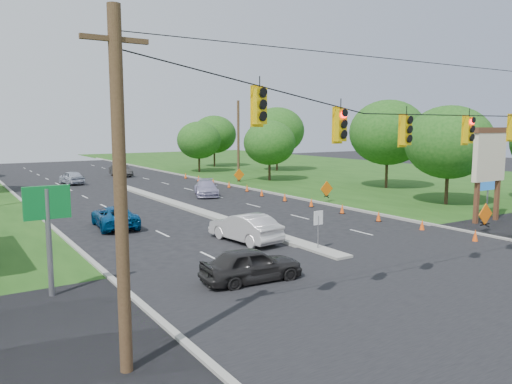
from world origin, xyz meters
TOP-DOWN VIEW (x-y plane):
  - ground at (0.00, 0.00)m, footprint 160.00×160.00m
  - grass_right at (30.00, 20.00)m, footprint 40.00×160.00m
  - cross_street at (0.00, 0.00)m, footprint 160.00×14.00m
  - curb_left at (-10.10, 30.00)m, footprint 0.25×110.00m
  - curb_right at (10.10, 30.00)m, footprint 0.25×110.00m
  - median at (0.00, 21.00)m, footprint 1.00×34.00m
  - median_sign at (0.00, 6.00)m, footprint 0.55×0.06m
  - signal_span at (-0.05, -1.00)m, footprint 25.60×0.32m
  - utility_pole_far_right at (12.50, 35.00)m, footprint 0.28×0.28m
  - pylon_sign at (14.31, 6.20)m, footprint 5.90×2.30m
  - cone_0 at (8.42, 3.00)m, footprint 0.32×0.32m
  - cone_1 at (8.42, 6.50)m, footprint 0.32×0.32m
  - cone_2 at (8.42, 10.00)m, footprint 0.32×0.32m
  - cone_3 at (8.42, 13.50)m, footprint 0.32×0.32m
  - cone_4 at (8.42, 17.00)m, footprint 0.32×0.32m
  - cone_5 at (8.42, 20.50)m, footprint 0.32×0.32m
  - cone_6 at (8.42, 24.00)m, footprint 0.32×0.32m
  - cone_7 at (9.02, 27.50)m, footprint 0.32×0.32m
  - cone_8 at (9.02, 31.00)m, footprint 0.32×0.32m
  - cone_9 at (9.02, 34.50)m, footprint 0.32×0.32m
  - cone_10 at (9.02, 38.00)m, footprint 0.32×0.32m
  - cone_11 at (9.02, 41.50)m, footprint 0.32×0.32m
  - work_sign_0 at (10.80, 4.00)m, footprint 1.27×0.58m
  - work_sign_1 at (10.80, 18.00)m, footprint 1.27×0.58m
  - work_sign_2 at (10.80, 32.00)m, footprint 1.27×0.58m
  - tree_7 at (18.00, 12.00)m, footprint 6.72×6.72m
  - tree_8 at (22.00, 22.00)m, footprint 7.56×7.56m
  - tree_9 at (16.00, 34.00)m, footprint 5.88×5.88m
  - tree_10 at (24.00, 44.00)m, footprint 7.56×7.56m
  - tree_11 at (20.00, 55.00)m, footprint 6.72×6.72m
  - tree_12 at (14.00, 48.00)m, footprint 5.88×5.88m
  - black_sedan at (-5.39, 3.61)m, footprint 4.26×1.95m
  - white_sedan at (-1.95, 9.79)m, footprint 2.21×4.86m
  - blue_pickup at (-6.75, 17.35)m, footprint 2.71×5.07m
  - silver_car_far at (4.42, 27.00)m, footprint 3.59×5.16m
  - silver_car_oncoming at (-3.73, 42.85)m, footprint 2.16×4.41m
  - dark_car_receding at (3.34, 48.26)m, footprint 1.82×4.52m

SIDE VIEW (x-z plane):
  - ground at x=0.00m, z-range 0.00..0.00m
  - grass_right at x=30.00m, z-range -0.03..0.03m
  - cross_street at x=0.00m, z-range -0.01..0.01m
  - curb_left at x=-10.10m, z-range -0.08..0.08m
  - curb_right at x=10.10m, z-range -0.08..0.08m
  - median at x=0.00m, z-range -0.09..0.09m
  - cone_0 at x=8.42m, z-range 0.00..0.70m
  - cone_1 at x=8.42m, z-range 0.00..0.70m
  - cone_2 at x=8.42m, z-range 0.00..0.70m
  - cone_3 at x=8.42m, z-range 0.00..0.70m
  - cone_4 at x=8.42m, z-range 0.00..0.70m
  - cone_5 at x=8.42m, z-range 0.00..0.70m
  - cone_6 at x=8.42m, z-range 0.00..0.70m
  - cone_7 at x=9.02m, z-range 0.00..0.70m
  - cone_8 at x=9.02m, z-range 0.00..0.70m
  - cone_9 at x=9.02m, z-range 0.00..0.70m
  - cone_10 at x=9.02m, z-range 0.00..0.70m
  - cone_11 at x=9.02m, z-range 0.00..0.70m
  - blue_pickup at x=-6.75m, z-range 0.00..1.36m
  - silver_car_far at x=4.42m, z-range 0.00..1.39m
  - black_sedan at x=-5.39m, z-range 0.00..1.42m
  - silver_car_oncoming at x=-3.73m, z-range 0.00..1.45m
  - dark_car_receding at x=3.34m, z-range 0.00..1.46m
  - white_sedan at x=-1.95m, z-range 0.00..1.54m
  - work_sign_0 at x=10.80m, z-range 0.41..1.78m
  - work_sign_1 at x=10.80m, z-range 0.41..1.78m
  - work_sign_2 at x=10.80m, z-range 0.41..1.78m
  - median_sign at x=0.00m, z-range 0.44..2.49m
  - pylon_sign at x=14.31m, z-range 0.94..7.06m
  - tree_9 at x=16.00m, z-range 0.91..7.77m
  - tree_12 at x=14.00m, z-range 0.91..7.77m
  - utility_pole_far_right at x=12.50m, z-range 0.00..9.00m
  - tree_7 at x=18.00m, z-range 1.04..8.88m
  - tree_11 at x=20.00m, z-range 1.04..8.88m
  - signal_span at x=-0.05m, z-range 0.47..9.47m
  - tree_8 at x=22.00m, z-range 1.17..9.99m
  - tree_10 at x=24.00m, z-range 1.17..9.99m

